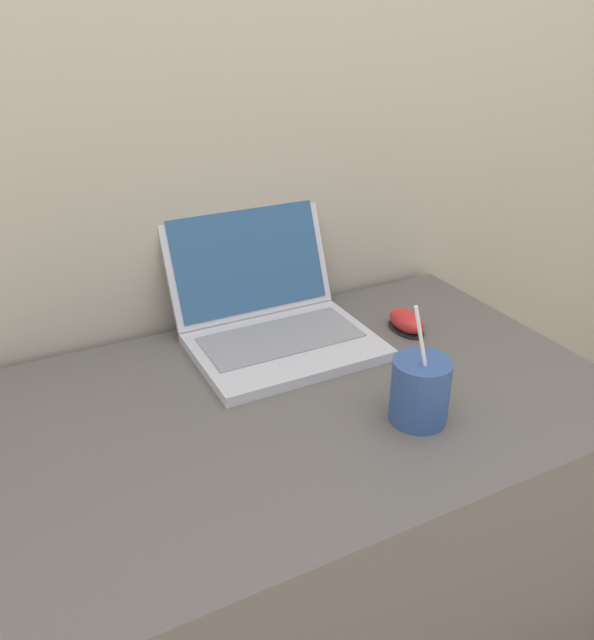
% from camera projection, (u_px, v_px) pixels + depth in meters
% --- Properties ---
extents(wall_back, '(7.00, 0.04, 2.50)m').
position_uv_depth(wall_back, '(199.00, 35.00, 1.11)').
color(wall_back, '#BCB299').
rests_on(wall_back, ground_plane).
extents(desk, '(1.10, 0.66, 0.70)m').
position_uv_depth(desk, '(294.00, 547.00, 1.22)').
color(desk, '#5B5651').
rests_on(desk, ground_plane).
extents(laptop, '(0.34, 0.35, 0.25)m').
position_uv_depth(laptop, '(271.00, 312.00, 1.23)').
color(laptop, silver).
rests_on(laptop, desk).
extents(drink_cup, '(0.09, 0.09, 0.21)m').
position_uv_depth(drink_cup, '(420.00, 390.00, 0.98)').
color(drink_cup, '#33518C').
rests_on(drink_cup, desk).
extents(computer_mouse, '(0.06, 0.10, 0.04)m').
position_uv_depth(computer_mouse, '(406.00, 322.00, 1.27)').
color(computer_mouse, black).
rests_on(computer_mouse, desk).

